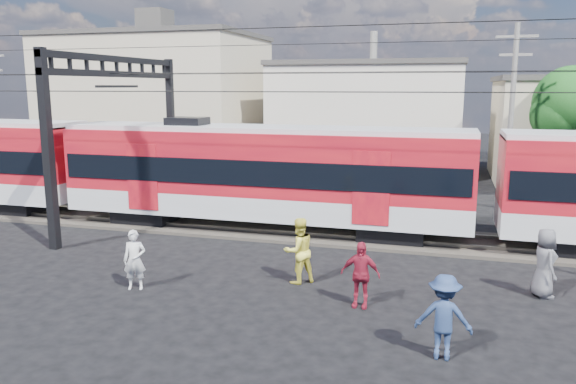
# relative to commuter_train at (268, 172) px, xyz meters

# --- Properties ---
(ground) EXTENTS (120.00, 120.00, 0.00)m
(ground) POSITION_rel_commuter_train_xyz_m (3.47, -8.00, -2.40)
(ground) COLOR black
(ground) RESTS_ON ground
(track_bed) EXTENTS (70.00, 3.40, 0.12)m
(track_bed) POSITION_rel_commuter_train_xyz_m (3.47, 0.00, -2.34)
(track_bed) COLOR #2D2823
(track_bed) RESTS_ON ground
(rail_near) EXTENTS (70.00, 0.12, 0.12)m
(rail_near) POSITION_rel_commuter_train_xyz_m (3.47, -0.75, -2.22)
(rail_near) COLOR #59544C
(rail_near) RESTS_ON track_bed
(rail_far) EXTENTS (70.00, 0.12, 0.12)m
(rail_far) POSITION_rel_commuter_train_xyz_m (3.47, 0.75, -2.22)
(rail_far) COLOR #59544C
(rail_far) RESTS_ON track_bed
(commuter_train) EXTENTS (50.30, 3.08, 4.17)m
(commuter_train) POSITION_rel_commuter_train_xyz_m (0.00, 0.00, 0.00)
(commuter_train) COLOR black
(commuter_train) RESTS_ON ground
(catenary) EXTENTS (70.00, 9.30, 7.52)m
(catenary) POSITION_rel_commuter_train_xyz_m (-5.18, -0.00, 2.73)
(catenary) COLOR black
(catenary) RESTS_ON ground
(building_west) EXTENTS (14.28, 10.20, 9.30)m
(building_west) POSITION_rel_commuter_train_xyz_m (-13.53, 16.00, 2.25)
(building_west) COLOR #B8AB8C
(building_west) RESTS_ON ground
(building_midwest) EXTENTS (12.24, 12.24, 7.30)m
(building_midwest) POSITION_rel_commuter_train_xyz_m (1.47, 19.00, 1.25)
(building_midwest) COLOR beige
(building_midwest) RESTS_ON ground
(utility_pole_mid) EXTENTS (1.80, 0.24, 8.50)m
(utility_pole_mid) POSITION_rel_commuter_train_xyz_m (9.47, 7.00, 2.13)
(utility_pole_mid) COLOR slate
(utility_pole_mid) RESTS_ON ground
(tree_near) EXTENTS (3.82, 3.64, 6.72)m
(tree_near) POSITION_rel_commuter_train_xyz_m (12.66, 10.09, 2.26)
(tree_near) COLOR #382619
(tree_near) RESTS_ON ground
(pedestrian_a) EXTENTS (0.73, 0.59, 1.72)m
(pedestrian_a) POSITION_rel_commuter_train_xyz_m (-1.62, -7.28, -1.54)
(pedestrian_a) COLOR silver
(pedestrian_a) RESTS_ON ground
(pedestrian_b) EXTENTS (1.20, 1.19, 1.96)m
(pedestrian_b) POSITION_rel_commuter_train_xyz_m (2.73, -5.49, -1.42)
(pedestrian_b) COLOR #E4D947
(pedestrian_b) RESTS_ON ground
(pedestrian_c) EXTENTS (1.21, 0.71, 1.86)m
(pedestrian_c) POSITION_rel_commuter_train_xyz_m (6.89, -9.16, -1.47)
(pedestrian_c) COLOR navy
(pedestrian_c) RESTS_ON ground
(pedestrian_d) EXTENTS (1.04, 0.44, 1.76)m
(pedestrian_d) POSITION_rel_commuter_train_xyz_m (4.75, -6.82, -1.52)
(pedestrian_d) COLOR maroon
(pedestrian_d) RESTS_ON ground
(pedestrian_e) EXTENTS (0.85, 1.07, 1.92)m
(pedestrian_e) POSITION_rel_commuter_train_xyz_m (9.48, -4.71, -1.44)
(pedestrian_e) COLOR #4E4D52
(pedestrian_e) RESTS_ON ground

